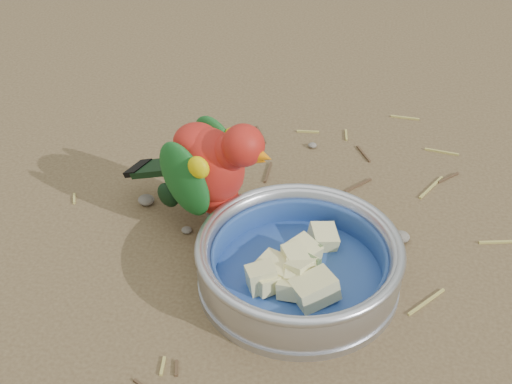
# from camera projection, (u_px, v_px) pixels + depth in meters

# --- Properties ---
(ground) EXTENTS (60.00, 60.00, 0.00)m
(ground) POSITION_uv_depth(u_px,v_px,m) (294.00, 305.00, 0.81)
(ground) COLOR brown
(food_bowl) EXTENTS (0.24, 0.24, 0.02)m
(food_bowl) POSITION_uv_depth(u_px,v_px,m) (298.00, 278.00, 0.84)
(food_bowl) COLOR #B2B2BA
(food_bowl) RESTS_ON ground
(bowl_wall) EXTENTS (0.24, 0.24, 0.04)m
(bowl_wall) POSITION_uv_depth(u_px,v_px,m) (299.00, 259.00, 0.82)
(bowl_wall) COLOR #B2B2BA
(bowl_wall) RESTS_ON food_bowl
(fruit_wedges) EXTENTS (0.14, 0.14, 0.03)m
(fruit_wedges) POSITION_uv_depth(u_px,v_px,m) (299.00, 264.00, 0.82)
(fruit_wedges) COLOR beige
(fruit_wedges) RESTS_ON food_bowl
(lory_parrot) EXTENTS (0.22, 0.16, 0.16)m
(lory_parrot) POSITION_uv_depth(u_px,v_px,m) (210.00, 175.00, 0.88)
(lory_parrot) COLOR #AA1C14
(lory_parrot) RESTS_ON ground
(ground_debris) EXTENTS (0.90, 0.80, 0.01)m
(ground_debris) POSITION_uv_depth(u_px,v_px,m) (278.00, 244.00, 0.89)
(ground_debris) COLOR #AA9E4C
(ground_debris) RESTS_ON ground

